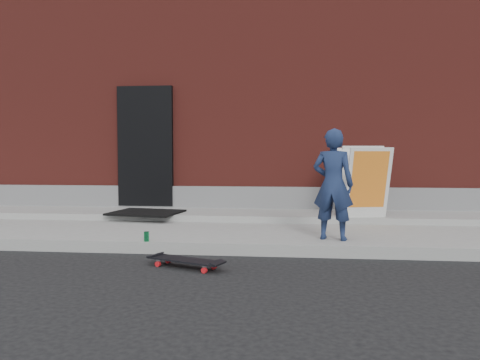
# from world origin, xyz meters

# --- Properties ---
(ground) EXTENTS (80.00, 80.00, 0.00)m
(ground) POSITION_xyz_m (0.00, 0.00, 0.00)
(ground) COLOR black
(ground) RESTS_ON ground
(sidewalk) EXTENTS (20.00, 3.00, 0.15)m
(sidewalk) POSITION_xyz_m (0.00, 1.50, 0.07)
(sidewalk) COLOR gray
(sidewalk) RESTS_ON ground
(apron) EXTENTS (20.00, 1.20, 0.10)m
(apron) POSITION_xyz_m (0.00, 2.40, 0.20)
(apron) COLOR gray
(apron) RESTS_ON sidewalk
(building) EXTENTS (20.00, 8.10, 5.00)m
(building) POSITION_xyz_m (-0.00, 6.99, 2.50)
(building) COLOR maroon
(building) RESTS_ON ground
(child) EXTENTS (0.59, 0.47, 1.43)m
(child) POSITION_xyz_m (0.67, 0.43, 0.86)
(child) COLOR #1B284B
(child) RESTS_ON sidewalk
(skateboard) EXTENTS (0.90, 0.54, 0.10)m
(skateboard) POSITION_xyz_m (-1.03, -0.66, 0.08)
(skateboard) COLOR red
(skateboard) RESTS_ON ground
(pizza_sign) EXTENTS (0.83, 0.93, 1.13)m
(pizza_sign) POSITION_xyz_m (1.28, 1.97, 0.82)
(pizza_sign) COLOR silver
(pizza_sign) RESTS_ON apron
(soda_can) EXTENTS (0.08, 0.08, 0.12)m
(soda_can) POSITION_xyz_m (-1.69, 0.05, 0.21)
(soda_can) COLOR #1C8E4B
(soda_can) RESTS_ON sidewalk
(doormat) EXTENTS (1.24, 1.07, 0.03)m
(doormat) POSITION_xyz_m (-2.30, 2.00, 0.27)
(doormat) COLOR black
(doormat) RESTS_ON apron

